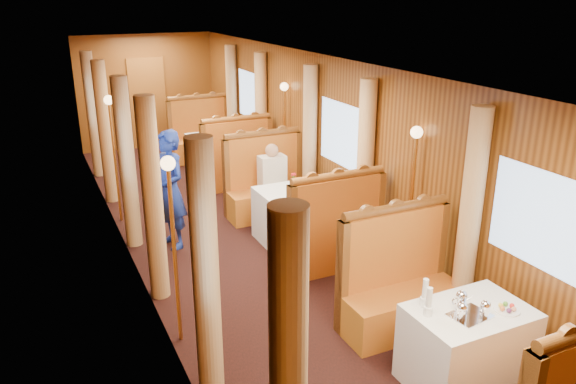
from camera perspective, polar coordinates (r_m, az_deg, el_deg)
floor at (r=7.86m, az=-4.25°, el=-5.63°), size 3.00×12.00×0.01m
ceiling at (r=7.16m, az=-4.76°, el=12.76°), size 3.00×12.00×0.01m
wall_far at (r=13.07m, az=-14.13°, el=9.85°), size 3.00×0.01×2.50m
wall_left at (r=7.05m, az=-15.94°, el=1.53°), size 0.01×12.00×2.50m
wall_right at (r=8.04m, az=5.56°, el=4.43°), size 0.01×12.00×2.50m
doorway_far at (r=13.08m, az=-14.01°, el=8.75°), size 0.80×0.04×2.00m
table_near at (r=5.42m, az=17.69°, el=-14.72°), size 1.05×0.72×0.75m
banquette_near_aft at (r=6.05m, az=11.23°, el=-9.75°), size 1.30×0.55×1.34m
table_mid at (r=7.98m, az=0.71°, el=-2.23°), size 1.05×0.72×0.75m
banquette_mid_fwd at (r=7.14m, az=4.29°, el=-4.61°), size 1.30×0.55×1.34m
banquette_mid_aft at (r=8.83m, az=-2.17°, el=0.29°), size 1.30×0.55×1.34m
table_far at (r=11.07m, az=-7.27°, el=3.92°), size 1.05×0.72×0.75m
banquette_far_fwd at (r=10.13m, az=-5.46°, el=2.79°), size 1.30×0.55×1.34m
banquette_far_aft at (r=12.00m, az=-8.81°, el=5.32°), size 1.30×0.55×1.34m
tea_tray at (r=5.13m, az=17.99°, el=-11.86°), size 0.37×0.30×0.01m
teapot_left at (r=5.03m, az=17.22°, el=-11.69°), size 0.19×0.17×0.12m
teapot_right at (r=5.13m, az=19.36°, el=-11.33°), size 0.17×0.15×0.12m
teapot_back at (r=5.19m, az=17.16°, el=-10.63°), size 0.18×0.15×0.13m
fruit_plate at (r=5.31m, az=21.35°, el=-11.00°), size 0.22×0.22×0.05m
cup_inboard at (r=4.99m, az=14.09°, el=-11.02°), size 0.08×0.08×0.26m
cup_outboard at (r=5.12m, az=13.72°, el=-10.16°), size 0.08×0.08×0.26m
rose_vase_mid at (r=7.75m, az=0.56°, el=1.44°), size 0.06×0.06×0.36m
rose_vase_far at (r=10.91m, az=-7.27°, el=6.68°), size 0.06×0.06×0.36m
window_left_near at (r=3.82m, az=-6.52°, el=-10.38°), size 0.01×1.20×0.90m
curtain_left_near_b at (r=4.64m, az=-8.34°, el=-8.62°), size 0.22×0.22×2.35m
window_right_near at (r=5.43m, az=24.61°, el=-2.75°), size 0.01×1.20×0.90m
curtain_right_near_b at (r=5.94m, az=17.96°, el=-2.86°), size 0.22×0.22×2.35m
window_left_mid at (r=7.00m, az=-15.97°, el=3.11°), size 0.01×1.20×0.90m
curtain_left_mid_a at (r=6.36m, az=-13.58°, el=-0.92°), size 0.22×0.22×2.35m
curtain_left_mid_b at (r=7.83m, az=-16.04°, el=2.73°), size 0.22×0.22×2.35m
window_right_mid at (r=7.99m, az=5.51°, el=5.80°), size 0.01×1.20×0.90m
curtain_right_mid_a at (r=7.37m, az=7.82°, el=2.30°), size 0.22×0.22×2.35m
curtain_right_mid_b at (r=8.66m, az=2.22°, el=5.11°), size 0.22×0.22×2.35m
window_left_far at (r=10.38m, az=-19.42°, el=8.01°), size 0.01×1.20×0.90m
curtain_left_far_a at (r=9.69m, az=-18.06°, el=5.72°), size 0.22×0.22×2.35m
curtain_left_far_b at (r=11.20m, az=-19.21°, el=7.39°), size 0.22×0.22×2.35m
window_right_far at (r=11.07m, az=-3.85°, el=9.75°), size 0.01×1.20×0.90m
curtain_right_far_a at (r=10.38m, az=-2.75°, el=7.55°), size 0.22×0.22×2.35m
curtain_right_far_b at (r=11.80m, az=-5.71°, el=8.96°), size 0.22×0.22×2.35m
sconce_left_fore at (r=5.40m, az=-11.74°, el=-2.17°), size 0.14×0.14×1.95m
sconce_right_fore at (r=6.57m, az=12.61°, el=1.74°), size 0.14×0.14×1.95m
sconce_left_aft at (r=8.70m, az=-17.43°, el=5.70°), size 0.14×0.14×1.95m
sconce_right_aft at (r=9.47m, az=-0.37°, el=7.69°), size 0.14×0.14×1.95m
steward at (r=7.76m, az=-11.90°, el=0.22°), size 0.53×0.68×1.65m
passenger at (r=8.51m, az=-1.54°, el=1.81°), size 0.40×0.44×0.76m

